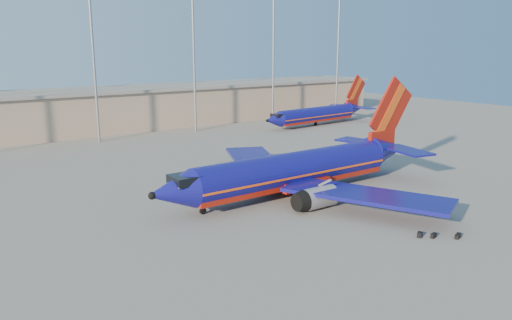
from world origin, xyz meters
The scene contains 6 objects.
ground centered at (0.00, 0.00, 0.00)m, with size 220.00×220.00×0.00m, color slate.
terminal_building centered at (10.00, 58.00, 4.32)m, with size 122.00×16.00×8.50m.
light_mast_row centered at (5.00, 46.00, 17.55)m, with size 101.60×1.60×28.65m.
aircraft_main centered at (2.99, -0.05, 2.80)m, with size 38.67×37.26×13.11m.
aircraft_second centered at (40.62, 37.02, 2.42)m, with size 31.15×12.10×10.54m.
luggage_pile centered at (3.97, -18.30, 0.22)m, with size 3.49×2.77×0.50m.
Camera 1 is at (-34.45, -42.80, 16.92)m, focal length 35.00 mm.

